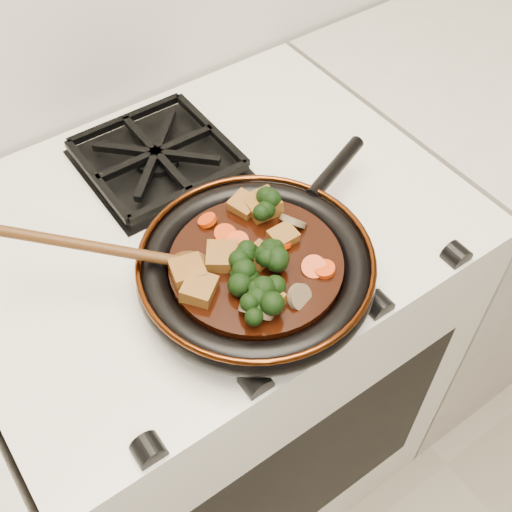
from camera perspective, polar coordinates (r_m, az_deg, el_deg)
stove at (r=1.34m, az=-3.45°, el=-9.56°), size 0.76×0.60×0.90m
burner_grate_front at (r=0.89m, az=0.07°, el=-1.11°), size 0.23×0.23×0.03m
burner_grate_back at (r=1.06m, az=-8.82°, el=8.68°), size 0.23×0.23×0.03m
skillet at (r=0.85m, az=0.09°, el=-1.01°), size 0.43×0.32×0.05m
braising_sauce at (r=0.85m, az=-0.00°, el=-0.90°), size 0.23×0.23×0.02m
tofu_cube_0 at (r=0.80m, az=-5.07°, el=-2.97°), size 0.06×0.06×0.03m
tofu_cube_1 at (r=0.83m, az=-3.04°, el=-0.12°), size 0.06×0.06×0.02m
tofu_cube_2 at (r=0.86m, az=2.42°, el=1.71°), size 0.04×0.03×0.02m
tofu_cube_3 at (r=0.90m, az=-1.06°, el=4.53°), size 0.04×0.05×0.03m
tofu_cube_4 at (r=0.82m, az=-6.05°, el=-1.44°), size 0.05×0.05×0.02m
tofu_cube_5 at (r=0.79m, az=1.08°, el=-4.01°), size 0.04×0.04×0.02m
tofu_cube_6 at (r=0.84m, az=0.34°, el=0.06°), size 0.04×0.04×0.02m
tofu_cube_7 at (r=0.89m, az=0.58°, el=4.53°), size 0.05×0.05×0.03m
broccoli_floret_0 at (r=0.83m, az=1.75°, el=0.14°), size 0.09×0.08×0.06m
broccoli_floret_1 at (r=0.78m, az=0.27°, el=-4.73°), size 0.07×0.08×0.07m
broccoli_floret_2 at (r=0.80m, az=-1.24°, el=-2.64°), size 0.08×0.09×0.06m
broccoli_floret_3 at (r=0.80m, az=0.78°, el=-2.94°), size 0.07×0.08×0.07m
broccoli_floret_4 at (r=0.83m, az=-0.75°, el=-0.35°), size 0.09×0.08×0.05m
broccoli_floret_5 at (r=0.89m, az=0.94°, el=4.23°), size 0.08×0.08×0.06m
broccoli_floret_6 at (r=0.82m, az=1.51°, el=-0.53°), size 0.07×0.07×0.07m
carrot_coin_0 at (r=0.83m, az=5.14°, el=-0.98°), size 0.04×0.03×0.02m
carrot_coin_1 at (r=0.86m, az=-2.76°, el=1.93°), size 0.03×0.03×0.02m
carrot_coin_2 at (r=0.85m, az=2.27°, el=1.17°), size 0.03×0.03×0.02m
carrot_coin_3 at (r=0.83m, az=6.12°, el=-1.16°), size 0.03×0.03×0.01m
carrot_coin_4 at (r=0.88m, az=-4.35°, el=3.18°), size 0.03×0.03×0.02m
carrot_coin_5 at (r=0.85m, az=-1.67°, el=1.22°), size 0.03×0.03×0.02m
mushroom_slice_0 at (r=0.78m, az=0.43°, el=-4.84°), size 0.04×0.04×0.03m
mushroom_slice_1 at (r=0.88m, az=3.31°, el=3.13°), size 0.04×0.05×0.03m
mushroom_slice_2 at (r=0.78m, az=-0.38°, el=-4.85°), size 0.04×0.04×0.03m
mushroom_slice_3 at (r=0.80m, az=3.90°, el=-3.64°), size 0.04×0.04×0.03m
wooden_spoon at (r=0.83m, az=-10.74°, el=0.20°), size 0.14×0.12×0.25m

